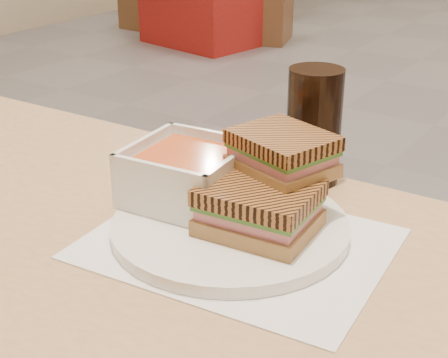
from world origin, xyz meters
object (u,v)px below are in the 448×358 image
Objects in this scene: panini_lower at (259,208)px; plate at (230,226)px; bg_chair_0l at (151,1)px; bg_chair_0r at (262,10)px; cola_glass at (314,126)px; soup_bowl at (187,176)px; main_table at (88,336)px.

plate is at bearing -179.39° from panini_lower.
plate reaches higher than bg_chair_0l.
panini_lower is 0.26× the size of bg_chair_0r.
bg_chair_0l is 1.00m from bg_chair_0r.
cola_glass is (0.01, 0.19, 0.07)m from plate.
cola_glass is at bearing -47.00° from bg_chair_0l.
cola_glass reaches higher than soup_bowl.
bg_chair_0r reaches higher than bg_chair_0l.
soup_bowl is 0.28× the size of bg_chair_0r.
panini_lower is at bearing 41.17° from main_table.
bg_chair_0r is (-2.23, 3.76, -0.53)m from plate.
main_table is 4.38× the size of plate.
panini_lower is (0.15, 0.13, 0.16)m from main_table.
panini_lower is at bearing -80.68° from cola_glass.
plate is 4.40m from bg_chair_0r.
main_table is 4.45m from bg_chair_0r.
soup_bowl is at bearing -49.11° from bg_chair_0l.
soup_bowl reaches higher than panini_lower.
cola_glass reaches higher than bg_chair_0r.
main_table is 0.26m from panini_lower.
main_table is 2.37× the size of bg_chair_0r.
plate is 1.77× the size of cola_glass.
soup_bowl is 0.91× the size of cola_glass.
main_table is 9.26× the size of panini_lower.
cola_glass is at bearing -57.94° from bg_chair_0r.
plate is 0.09m from soup_bowl.
cola_glass is at bearing 87.66° from plate.
plate is at bearing -48.58° from bg_chair_0l.
panini_lower reaches higher than bg_chair_0r.
bg_chair_0r is at bearing 5.89° from bg_chair_0l.
soup_bowl is at bearing 75.93° from main_table.
bg_chair_0l is (-3.27, 3.66, -0.58)m from panini_lower.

